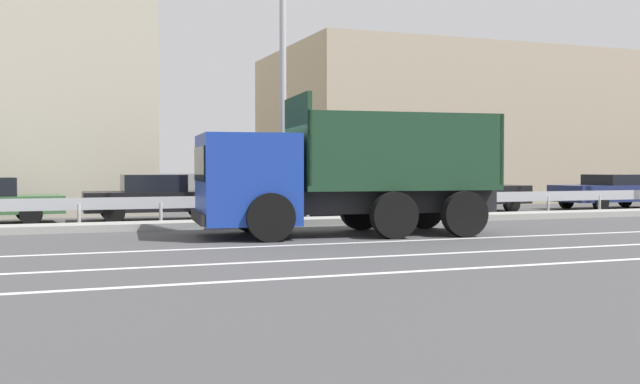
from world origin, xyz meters
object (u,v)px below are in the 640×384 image
object	(u,v)px
parked_car_5	(461,191)
church_tower	(95,68)
parked_car_4	(329,193)
parked_car_6	(614,191)
median_road_sign	(381,185)
dump_truck	(313,183)
parked_car_3	(157,197)
street_lamp_1	(284,39)

from	to	relation	value
parked_car_5	church_tower	distance (m)	22.47
parked_car_4	parked_car_6	size ratio (longest dim) A/B	0.88
median_road_sign	parked_car_5	xyz separation A→B (m)	(4.69, 3.39, -0.35)
dump_truck	parked_car_5	world-z (taller)	dump_truck
dump_truck	parked_car_4	xyz separation A→B (m)	(2.84, 6.20, -0.45)
dump_truck	parked_car_5	bearing A→B (deg)	-44.77
parked_car_4	parked_car_5	distance (m)	5.07
parked_car_5	parked_car_6	size ratio (longest dim) A/B	0.97
parked_car_5	dump_truck	bearing A→B (deg)	-55.14
dump_truck	parked_car_6	size ratio (longest dim) A/B	1.47
median_road_sign	parked_car_4	xyz separation A→B (m)	(-0.37, 3.12, -0.32)
parked_car_4	parked_car_5	world-z (taller)	parked_car_4
parked_car_3	dump_truck	bearing A→B (deg)	25.38
parked_car_5	parked_car_6	distance (m)	6.53
street_lamp_1	church_tower	xyz separation A→B (m)	(-3.29, 22.23, 1.80)
church_tower	street_lamp_1	bearing A→B (deg)	-81.57
parked_car_4	church_tower	xyz separation A→B (m)	(-5.87, 18.94, 6.03)
dump_truck	median_road_sign	bearing A→B (deg)	-40.25
parked_car_4	church_tower	size ratio (longest dim) A/B	0.29
street_lamp_1	parked_car_4	distance (m)	5.95
median_road_sign	parked_car_3	world-z (taller)	median_road_sign
street_lamp_1	parked_car_4	world-z (taller)	street_lamp_1
dump_truck	street_lamp_1	distance (m)	4.77
median_road_sign	parked_car_5	distance (m)	5.80
parked_car_3	church_tower	xyz separation A→B (m)	(-0.37, 19.09, 6.09)
parked_car_6	parked_car_5	bearing A→B (deg)	85.45
street_lamp_1	parked_car_6	xyz separation A→B (m)	(14.17, 3.37, -4.30)
parked_car_3	parked_car_5	bearing A→B (deg)	93.92
parked_car_3	parked_car_6	bearing A→B (deg)	92.42
parked_car_4	church_tower	world-z (taller)	church_tower
dump_truck	parked_car_3	world-z (taller)	dump_truck
dump_truck	median_road_sign	size ratio (longest dim) A/B	3.46
street_lamp_1	parked_car_3	xyz separation A→B (m)	(-2.92, 3.14, -4.29)
dump_truck	street_lamp_1	xyz separation A→B (m)	(0.26, 2.91, 3.78)
street_lamp_1	parked_car_4	bearing A→B (deg)	51.94
dump_truck	church_tower	bearing A→B (deg)	12.81
parked_car_3	parked_car_5	size ratio (longest dim) A/B	0.90
parked_car_6	church_tower	distance (m)	26.42
parked_car_3	parked_car_4	world-z (taller)	parked_car_4
parked_car_4	parked_car_5	size ratio (longest dim) A/B	0.91
dump_truck	parked_car_6	world-z (taller)	dump_truck
median_road_sign	street_lamp_1	xyz separation A→B (m)	(-2.95, -0.17, 3.91)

